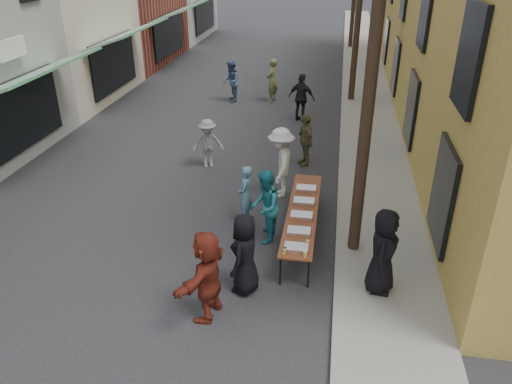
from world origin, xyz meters
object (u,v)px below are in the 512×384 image
(guest_front_a, at_px, (245,254))
(server, at_px, (383,251))
(utility_pole_near, at_px, (374,54))
(catering_tray_sausage, at_px, (296,248))
(guest_front_c, at_px, (265,207))
(serving_table, at_px, (302,212))

(guest_front_a, height_order, server, server)
(utility_pole_near, bearing_deg, server, -71.74)
(catering_tray_sausage, bearing_deg, guest_front_c, 121.01)
(utility_pole_near, height_order, catering_tray_sausage, utility_pole_near)
(utility_pole_near, height_order, guest_front_c, utility_pole_near)
(guest_front_c, relative_size, server, 0.99)
(guest_front_c, xyz_separation_m, server, (2.58, -1.61, 0.11))
(utility_pole_near, distance_m, serving_table, 4.00)
(catering_tray_sausage, bearing_deg, serving_table, 90.00)
(catering_tray_sausage, distance_m, server, 1.73)
(guest_front_c, bearing_deg, server, 56.39)
(catering_tray_sausage, xyz_separation_m, server, (1.71, -0.17, 0.22))
(serving_table, relative_size, catering_tray_sausage, 8.00)
(serving_table, bearing_deg, utility_pole_near, -16.03)
(utility_pole_near, distance_m, server, 3.82)
(guest_front_a, relative_size, guest_front_c, 0.97)
(catering_tray_sausage, distance_m, guest_front_a, 1.10)
(utility_pole_near, relative_size, guest_front_a, 5.19)
(serving_table, relative_size, guest_front_c, 2.24)
(serving_table, distance_m, catering_tray_sausage, 1.65)
(guest_front_c, bearing_deg, catering_tray_sausage, 29.45)
(serving_table, height_order, guest_front_c, guest_front_c)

